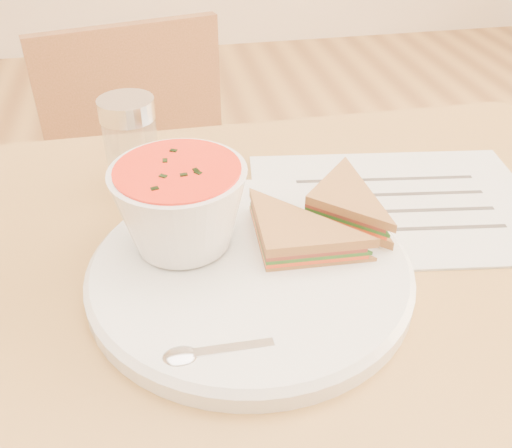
{
  "coord_description": "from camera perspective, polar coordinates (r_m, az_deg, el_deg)",
  "views": [
    {
      "loc": [
        -0.05,
        -0.41,
        1.12
      ],
      "look_at": [
        0.04,
        0.03,
        0.8
      ],
      "focal_mm": 40.0,
      "sensor_mm": 36.0,
      "label": 1
    }
  ],
  "objects": [
    {
      "name": "paper_menu",
      "position": [
        0.68,
        13.74,
        2.0
      ],
      "size": [
        0.36,
        0.28,
        0.0
      ],
      "primitive_type": null,
      "rotation": [
        0.0,
        0.0,
        -0.14
      ],
      "color": "white",
      "rests_on": "dining_table"
    },
    {
      "name": "plate",
      "position": [
        0.56,
        -0.61,
        -4.83
      ],
      "size": [
        0.33,
        0.33,
        0.02
      ],
      "primitive_type": null,
      "rotation": [
        0.0,
        0.0,
        0.05
      ],
      "color": "white",
      "rests_on": "dining_table"
    },
    {
      "name": "spoon",
      "position": [
        0.47,
        -1.95,
        -12.33
      ],
      "size": [
        0.15,
        0.03,
        0.01
      ],
      "primitive_type": null,
      "rotation": [
        0.0,
        0.0,
        0.01
      ],
      "color": "silver",
      "rests_on": "plate"
    },
    {
      "name": "soup_bowl",
      "position": [
        0.55,
        -7.51,
        1.35
      ],
      "size": [
        0.17,
        0.17,
        0.09
      ],
      "primitive_type": null,
      "rotation": [
        0.0,
        0.0,
        -0.37
      ],
      "color": "white",
      "rests_on": "plate"
    },
    {
      "name": "condiment_shaker",
      "position": [
        0.68,
        -12.34,
        7.67
      ],
      "size": [
        0.07,
        0.07,
        0.11
      ],
      "primitive_type": null,
      "rotation": [
        0.0,
        0.0,
        0.08
      ],
      "color": "silver",
      "rests_on": "dining_table"
    },
    {
      "name": "sandwich_half_b",
      "position": [
        0.58,
        4.88,
        1.55
      ],
      "size": [
        0.14,
        0.14,
        0.03
      ],
      "primitive_type": null,
      "rotation": [
        0.0,
        0.0,
        -0.75
      ],
      "color": "#AD7B3D",
      "rests_on": "plate"
    },
    {
      "name": "sandwich_half_a",
      "position": [
        0.53,
        1.01,
        -4.01
      ],
      "size": [
        0.11,
        0.11,
        0.03
      ],
      "primitive_type": null,
      "rotation": [
        0.0,
        0.0,
        -0.05
      ],
      "color": "#AD7B3D",
      "rests_on": "plate"
    },
    {
      "name": "chair_far",
      "position": [
        1.17,
        -8.67,
        -2.47
      ],
      "size": [
        0.43,
        0.43,
        0.81
      ],
      "primitive_type": null,
      "rotation": [
        0.0,
        0.0,
        3.37
      ],
      "color": "brown",
      "rests_on": "floor"
    }
  ]
}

